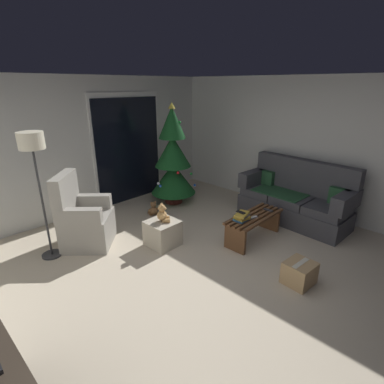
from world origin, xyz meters
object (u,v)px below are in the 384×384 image
at_px(ottoman, 163,233).
at_px(teddy_bear_chestnut_by_tree, 153,209).
at_px(floor_lamp, 33,154).
at_px(teddy_bear_honey, 163,214).
at_px(coffee_table, 254,223).
at_px(book_stack, 242,216).
at_px(cell_phone, 241,212).
at_px(armchair, 84,220).
at_px(remote_silver, 253,218).
at_px(christmas_tree, 173,161).
at_px(couch, 295,199).
at_px(remote_graphite, 268,210).
at_px(cardboard_box_taped_mid_floor, 299,273).

xyz_separation_m(ottoman, teddy_bear_chestnut_by_tree, (0.59, 0.96, -0.08)).
xyz_separation_m(floor_lamp, teddy_bear_honey, (1.33, -0.94, -0.99)).
height_order(coffee_table, floor_lamp, floor_lamp).
xyz_separation_m(book_stack, cell_phone, (-0.01, 0.01, 0.07)).
bearing_deg(armchair, remote_silver, -44.96).
relative_size(christmas_tree, armchair, 1.79).
relative_size(couch, remote_graphite, 12.69).
height_order(remote_graphite, armchair, armchair).
height_order(cell_phone, teddy_bear_honey, teddy_bear_honey).
distance_m(book_stack, teddy_bear_chestnut_by_tree, 1.87).
distance_m(book_stack, christmas_tree, 2.14).
distance_m(coffee_table, remote_silver, 0.19).
xyz_separation_m(couch, floor_lamp, (-3.59, 1.96, 1.11)).
xyz_separation_m(cell_phone, ottoman, (-0.82, 0.85, -0.35)).
bearing_deg(remote_silver, teddy_bear_chestnut_by_tree, -151.38).
height_order(christmas_tree, teddy_bear_chestnut_by_tree, christmas_tree).
xyz_separation_m(remote_silver, book_stack, (-0.19, 0.08, 0.05)).
height_order(couch, book_stack, couch).
bearing_deg(remote_silver, teddy_bear_honey, -116.78).
bearing_deg(coffee_table, book_stack, 171.81).
xyz_separation_m(christmas_tree, teddy_bear_chestnut_by_tree, (-0.72, -0.22, -0.77)).
distance_m(remote_graphite, book_stack, 0.62).
distance_m(remote_graphite, cardboard_box_taped_mid_floor, 1.33).
xyz_separation_m(couch, teddy_bear_chestnut_by_tree, (-1.67, 1.98, -0.28)).
distance_m(remote_silver, teddy_bear_honey, 1.38).
height_order(book_stack, christmas_tree, christmas_tree).
relative_size(book_stack, christmas_tree, 0.14).
distance_m(couch, remote_silver, 1.25).
bearing_deg(floor_lamp, couch, -28.63).
distance_m(remote_silver, armchair, 2.58).
height_order(couch, teddy_bear_chestnut_by_tree, couch).
distance_m(teddy_bear_honey, cardboard_box_taped_mid_floor, 2.04).
bearing_deg(remote_graphite, armchair, -37.00).
relative_size(couch, coffee_table, 1.80).
relative_size(floor_lamp, cardboard_box_taped_mid_floor, 4.68).
bearing_deg(book_stack, armchair, 133.19).
bearing_deg(cardboard_box_taped_mid_floor, teddy_bear_chestnut_by_tree, 89.29).
relative_size(remote_graphite, book_stack, 0.54).
xyz_separation_m(christmas_tree, floor_lamp, (-2.64, -0.24, 0.61)).
relative_size(cell_phone, armchair, 0.13).
height_order(cell_phone, armchair, armchair).
relative_size(couch, cardboard_box_taped_mid_floor, 5.19).
height_order(remote_silver, cardboard_box_taped_mid_floor, remote_silver).
height_order(armchair, floor_lamp, floor_lamp).
height_order(book_stack, floor_lamp, floor_lamp).
xyz_separation_m(remote_silver, teddy_bear_honey, (-1.01, 0.94, 0.09)).
distance_m(book_stack, teddy_bear_honey, 1.18).
bearing_deg(teddy_bear_honey, floor_lamp, 144.81).
relative_size(couch, remote_silver, 12.69).
distance_m(armchair, floor_lamp, 1.22).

